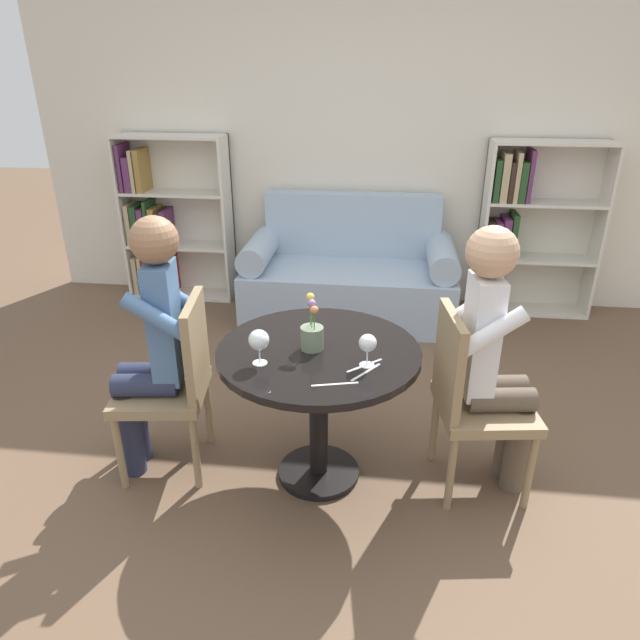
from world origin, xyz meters
The scene contains 16 objects.
ground_plane centered at (0.00, 0.00, 0.00)m, with size 16.00×16.00×0.00m, color brown.
back_wall centered at (0.00, 2.41, 1.35)m, with size 5.20×0.05×2.70m.
round_table centered at (0.00, 0.00, 0.56)m, with size 0.92×0.92×0.71m.
couch centered at (0.00, 1.98, 0.31)m, with size 1.62×0.80×0.92m.
bookshelf_left centered at (-1.57, 2.25, 0.62)m, with size 0.89×0.28×1.35m.
bookshelf_right centered at (1.34, 2.25, 0.69)m, with size 0.89×0.28×1.35m.
chair_left centered at (-0.70, 0.01, 0.49)m, with size 0.47×0.47×0.90m.
chair_right centered at (0.70, 0.03, 0.49)m, with size 0.48×0.48×0.90m.
person_left centered at (-0.78, -0.01, 0.70)m, with size 0.44×0.38×1.29m.
person_right centered at (0.78, 0.05, 0.70)m, with size 0.45×0.38×1.28m.
wine_glass_left centered at (-0.23, -0.16, 0.81)m, with size 0.09×0.09×0.16m.
wine_glass_right centered at (0.22, -0.13, 0.81)m, with size 0.08×0.08×0.15m.
flower_vase centered at (-0.03, 0.00, 0.78)m, with size 0.10×0.10×0.26m.
knife_left_setting centered at (0.22, -0.19, 0.71)m, with size 0.12×0.16×0.00m.
fork_left_setting centered at (0.21, -0.13, 0.71)m, with size 0.15×0.14×0.00m.
knife_right_setting centered at (0.10, -0.30, 0.71)m, with size 0.19×0.06×0.00m.
Camera 1 is at (0.28, -2.25, 1.89)m, focal length 32.00 mm.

